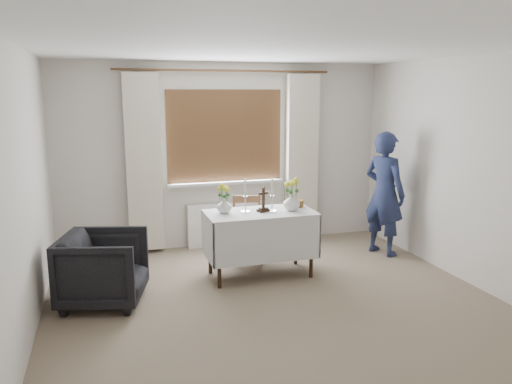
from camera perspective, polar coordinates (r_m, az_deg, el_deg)
ground at (r=4.89m, az=3.66°, el=-14.13°), size 5.00×5.00×0.00m
altar_table at (r=5.79m, az=0.47°, el=-5.95°), size 1.24×0.64×0.76m
wooden_chair at (r=6.27m, az=-0.99°, el=-4.31°), size 0.45×0.45×0.82m
armchair at (r=5.29m, az=-17.02°, el=-8.36°), size 0.97×0.96×0.73m
person at (r=6.70m, az=14.45°, el=-0.17°), size 0.59×0.70×1.62m
radiator at (r=6.97m, az=-3.34°, el=-3.68°), size 1.10×0.10×0.60m
wooden_cross at (r=5.67m, az=0.86°, el=-0.84°), size 0.16×0.13×0.29m
candlestick_left at (r=5.63m, az=-1.23°, el=-0.41°), size 0.11×0.11×0.39m
candlestick_right at (r=5.66m, az=1.85°, el=-0.34°), size 0.12×0.12×0.39m
flower_vase_left at (r=5.62m, az=-3.65°, el=-1.56°), size 0.22×0.22×0.18m
flower_vase_right at (r=5.75m, az=4.08°, el=-1.16°), size 0.19×0.19×0.20m
wicker_basket at (r=5.97m, az=4.46°, el=-1.29°), size 0.25×0.25×0.08m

